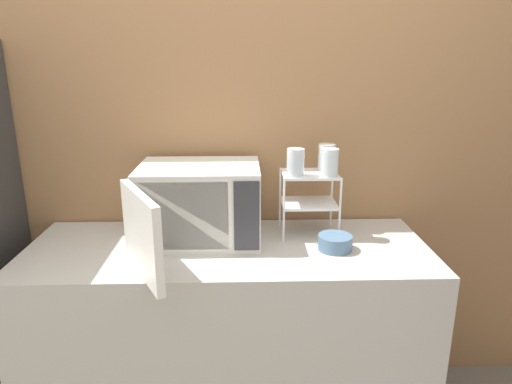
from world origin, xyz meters
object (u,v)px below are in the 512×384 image
at_px(dish_rack, 309,190).
at_px(bowl, 335,243).
at_px(glass_front_left, 296,162).
at_px(microwave, 197,204).
at_px(glass_front_right, 330,162).
at_px(glass_back_right, 326,157).

distance_m(dish_rack, bowl, 0.28).
bearing_deg(glass_front_left, dish_rack, 36.52).
relative_size(microwave, glass_front_left, 6.31).
height_order(microwave, glass_front_left, glass_front_left).
height_order(microwave, glass_front_right, glass_front_right).
xyz_separation_m(microwave, glass_front_right, (0.57, 0.01, 0.18)).
bearing_deg(bowl, glass_front_right, 94.46).
height_order(microwave, glass_back_right, glass_back_right).
height_order(dish_rack, glass_front_right, glass_front_right).
xyz_separation_m(microwave, bowl, (0.58, -0.13, -0.13)).
distance_m(dish_rack, glass_back_right, 0.17).
relative_size(glass_front_left, bowl, 0.84).
height_order(glass_back_right, bowl, glass_back_right).
height_order(microwave, dish_rack, microwave).
height_order(dish_rack, bowl, dish_rack).
height_order(glass_front_left, bowl, glass_front_left).
distance_m(dish_rack, glass_front_right, 0.17).
bearing_deg(dish_rack, glass_front_right, -37.27).
bearing_deg(dish_rack, glass_back_right, 31.42).
relative_size(glass_front_left, glass_back_right, 1.00).
distance_m(microwave, glass_front_left, 0.46).
bearing_deg(microwave, bowl, -12.71).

